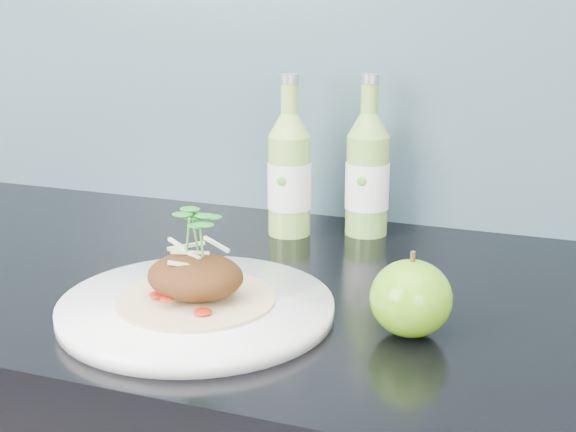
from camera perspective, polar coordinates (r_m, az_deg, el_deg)
name	(u,v)px	position (r m, az deg, el deg)	size (l,w,h in m)	color
dinner_plate	(196,308)	(0.85, -6.53, -6.51)	(0.34, 0.34, 0.02)	white
pork_taco	(195,274)	(0.84, -6.61, -4.15)	(0.17, 0.17, 0.10)	tan
green_apple	(411,298)	(0.80, 8.74, -5.80)	(0.08, 0.08, 0.09)	#43890E
cider_bottle_left	(289,175)	(1.09, 0.10, 2.94)	(0.08, 0.08, 0.22)	#88B94D
cider_bottle_right	(367,175)	(1.10, 5.67, 2.93)	(0.08, 0.08, 0.22)	#7AAB47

